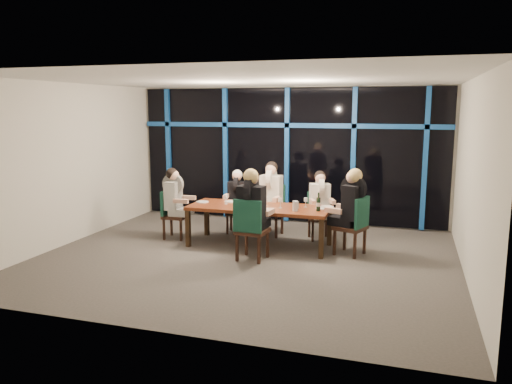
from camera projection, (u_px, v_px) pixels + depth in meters
The scene contains 29 objects.
room at pixel (245, 140), 8.21m from camera, with size 7.04×7.00×3.02m.
window_wall at pixel (288, 153), 11.04m from camera, with size 6.86×0.43×2.94m.
dining_table at pixel (259, 210), 9.18m from camera, with size 2.60×1.00×0.75m.
chair_far_left at pixel (238, 208), 10.27m from camera, with size 0.46×0.46×0.88m.
chair_far_mid at pixel (272, 207), 10.06m from camera, with size 0.50×0.50×1.01m.
chair_far_right at pixel (319, 213), 9.76m from camera, with size 0.56×0.56×0.92m.
chair_end_left at pixel (172, 212), 9.77m from camera, with size 0.46×0.46×0.95m.
chair_end_right at pixel (355, 223), 8.60m from camera, with size 0.61×0.61×1.04m.
chair_near_mid at pixel (250, 227), 8.29m from camera, with size 0.53×0.53×1.06m.
diner_far_left at pixel (237, 192), 10.14m from camera, with size 0.47×0.58×0.86m.
diner_far_mid at pixel (271, 188), 9.92m from camera, with size 0.52×0.65×0.99m.
diner_far_right at pixel (320, 195), 9.62m from camera, with size 0.57×0.63×0.89m.
diner_end_left at pixel (175, 193), 9.68m from camera, with size 0.60×0.49×0.93m.
diner_end_right at pixel (351, 199), 8.59m from camera, with size 0.71×0.63×1.01m.
diner_near_mid at pixel (252, 201), 8.30m from camera, with size 0.55×0.68×1.03m.
plate_far_left at pixel (231, 201), 9.60m from camera, with size 0.24×0.24×0.01m, color white.
plate_far_mid at pixel (260, 203), 9.43m from camera, with size 0.24×0.24×0.01m, color white.
plate_far_right at pixel (327, 207), 9.09m from camera, with size 0.24×0.24×0.01m, color white.
plate_end_left at pixel (202, 202), 9.57m from camera, with size 0.24×0.24×0.01m, color white.
plate_end_right at pixel (322, 208), 8.96m from camera, with size 0.24×0.24×0.01m, color white.
plate_near_mid at pixel (265, 209), 8.85m from camera, with size 0.24×0.24×0.01m, color white.
wine_bottle at pixel (318, 204), 8.74m from camera, with size 0.08×0.08×0.33m.
water_pitcher at pixel (295, 206), 8.74m from camera, with size 0.11×0.10×0.18m.
tea_light at pixel (254, 208), 8.96m from camera, with size 0.06×0.06×0.03m, color #FF9E4C.
wine_glass_a at pixel (244, 201), 9.04m from camera, with size 0.06×0.06×0.16m.
wine_glass_b at pixel (266, 199), 9.22m from camera, with size 0.06×0.06×0.17m.
wine_glass_c at pixel (280, 201), 9.00m from camera, with size 0.07×0.07×0.18m.
wine_glass_d at pixel (226, 197), 9.37m from camera, with size 0.07×0.07×0.17m.
wine_glass_e at pixel (306, 200), 9.07m from camera, with size 0.07×0.07×0.18m.
Camera 1 is at (2.64, -7.80, 2.55)m, focal length 35.00 mm.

